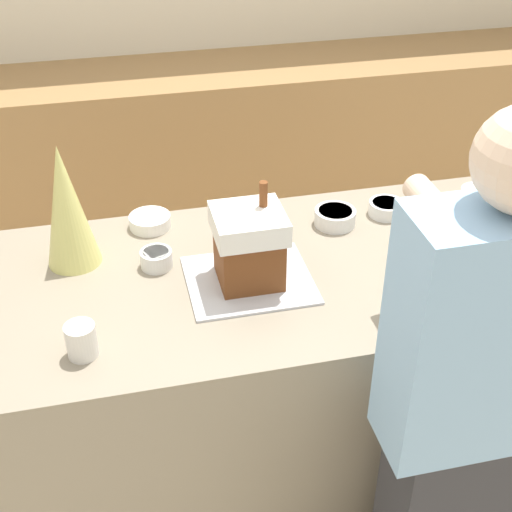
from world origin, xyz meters
name	(u,v)px	position (x,y,z in m)	size (l,w,h in m)	color
ground_plane	(264,469)	(0.00, 0.00, 0.00)	(12.00, 12.00, 0.00)	#C6B28E
back_cabinet_block	(186,153)	(0.00, 1.79, 0.45)	(6.00, 0.60, 0.91)	#9E7547
kitchen_island	(265,381)	(0.00, 0.00, 0.45)	(1.89, 0.84, 0.90)	gray
baking_tray	(249,280)	(-0.06, -0.04, 0.91)	(0.36, 0.32, 0.01)	silver
gingerbread_house	(249,245)	(-0.06, -0.04, 1.03)	(0.20, 0.19, 0.30)	brown
decorative_tree	(66,206)	(-0.56, 0.18, 1.10)	(0.16, 0.16, 0.39)	#DBD675
candy_bowl_far_right	(478,194)	(0.83, 0.25, 0.93)	(0.12, 0.12, 0.04)	white
candy_bowl_behind_tray	(475,225)	(0.72, 0.06, 0.93)	(0.10, 0.10, 0.05)	white
candy_bowl_center_rear	(335,217)	(0.29, 0.21, 0.93)	(0.14, 0.14, 0.05)	white
candy_bowl_front_corner	(386,208)	(0.48, 0.23, 0.93)	(0.12, 0.12, 0.05)	white
candy_bowl_beside_tree	(156,258)	(-0.31, 0.10, 0.93)	(0.10, 0.10, 0.05)	white
candy_bowl_far_left	(150,221)	(-0.31, 0.33, 0.93)	(0.14, 0.14, 0.04)	white
mug	(81,341)	(-0.54, -0.25, 0.95)	(0.08, 0.08, 0.09)	white
person	(467,415)	(0.35, -0.63, 0.85)	(0.43, 0.54, 1.65)	#333338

